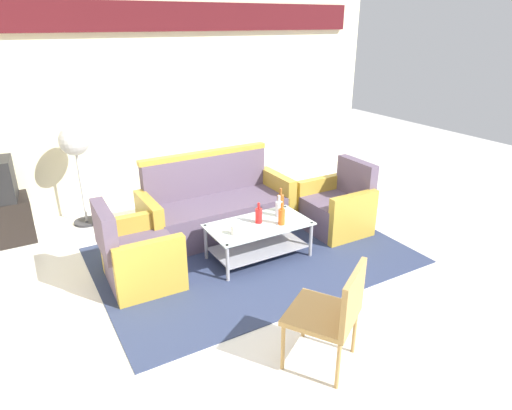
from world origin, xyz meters
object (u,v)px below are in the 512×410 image
object	(u,v)px
bottle_red	(259,215)
bottle_orange	(282,216)
couch	(216,209)
bottle_clear	(279,208)
bottle_brown	(280,202)
pedestal_fan	(75,147)
cup	(235,230)
armchair_right	(337,208)
coffee_table	(259,236)
wicker_chair	(334,310)
armchair_left	(138,257)

from	to	relation	value
bottle_red	bottle_orange	bearing A→B (deg)	-39.88
couch	bottle_clear	bearing A→B (deg)	119.22
bottle_brown	bottle_orange	distance (m)	0.36
pedestal_fan	cup	bearing A→B (deg)	-60.75
armchair_right	bottle_clear	xyz separation A→B (m)	(-0.90, -0.06, 0.21)
bottle_brown	bottle_clear	size ratio (longest dim) A/B	1.14
couch	bottle_red	bearing A→B (deg)	99.79
bottle_orange	bottle_red	bearing A→B (deg)	140.12
armchair_right	coffee_table	world-z (taller)	armchair_right
bottle_clear	cup	xyz separation A→B (m)	(-0.63, -0.16, -0.04)
armchair_right	coffee_table	xyz separation A→B (m)	(-1.20, -0.13, -0.02)
cup	coffee_table	bearing A→B (deg)	15.65
bottle_orange	cup	size ratio (longest dim) A/B	2.48
pedestal_fan	wicker_chair	xyz separation A→B (m)	(1.09, -3.59, -0.52)
coffee_table	wicker_chair	distance (m)	1.74
bottle_brown	cup	xyz separation A→B (m)	(-0.73, -0.27, -0.05)
bottle_red	bottle_clear	xyz separation A→B (m)	(0.28, 0.04, 0.00)
armchair_right	pedestal_fan	distance (m)	3.27
bottle_orange	pedestal_fan	distance (m)	2.68
bottle_orange	cup	distance (m)	0.55
couch	bottle_brown	xyz separation A→B (m)	(0.51, -0.63, 0.20)
bottle_brown	wicker_chair	distance (m)	2.01
bottle_orange	bottle_clear	distance (m)	0.22
pedestal_fan	armchair_left	bearing A→B (deg)	-83.85
armchair_right	bottle_orange	distance (m)	1.05
bottle_clear	pedestal_fan	world-z (taller)	pedestal_fan
armchair_right	bottle_red	bearing A→B (deg)	95.20
cup	wicker_chair	xyz separation A→B (m)	(-0.03, -1.59, 0.03)
cup	wicker_chair	bearing A→B (deg)	-90.95
bottle_brown	pedestal_fan	bearing A→B (deg)	136.90
pedestal_fan	bottle_orange	bearing A→B (deg)	-50.75
coffee_table	bottle_orange	distance (m)	0.34
bottle_orange	armchair_right	bearing A→B (deg)	14.67
cup	couch	bearing A→B (deg)	76.55
couch	bottle_red	size ratio (longest dim) A/B	7.84
cup	wicker_chair	distance (m)	1.59
armchair_left	coffee_table	size ratio (longest dim) A/B	0.77
cup	bottle_clear	bearing A→B (deg)	14.35
bottle_red	armchair_left	bearing A→B (deg)	173.81
bottle_clear	coffee_table	bearing A→B (deg)	-167.11
armchair_right	coffee_table	distance (m)	1.20
coffee_table	bottle_orange	bearing A→B (deg)	-31.75
armchair_right	coffee_table	bearing A→B (deg)	96.47
armchair_left	pedestal_fan	distance (m)	1.89
armchair_left	bottle_red	world-z (taller)	armchair_left
bottle_brown	bottle_clear	xyz separation A→B (m)	(-0.09, -0.11, -0.01)
armchair_left	bottle_brown	size ratio (longest dim) A/B	3.08
wicker_chair	coffee_table	bearing A→B (deg)	45.26
bottle_clear	bottle_orange	bearing A→B (deg)	-115.10
couch	bottle_orange	xyz separation A→B (m)	(0.33, -0.93, 0.19)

